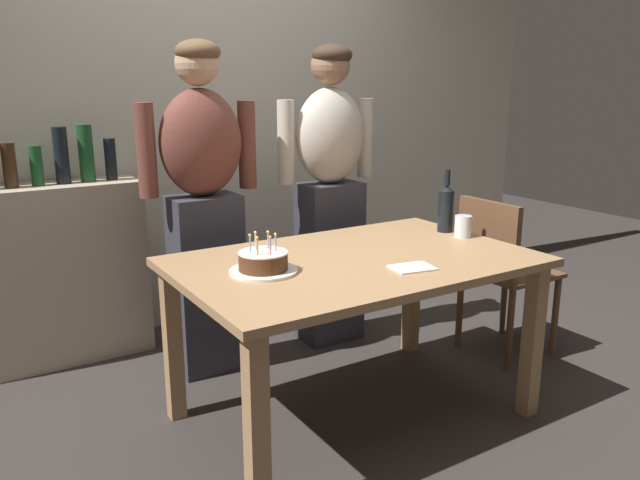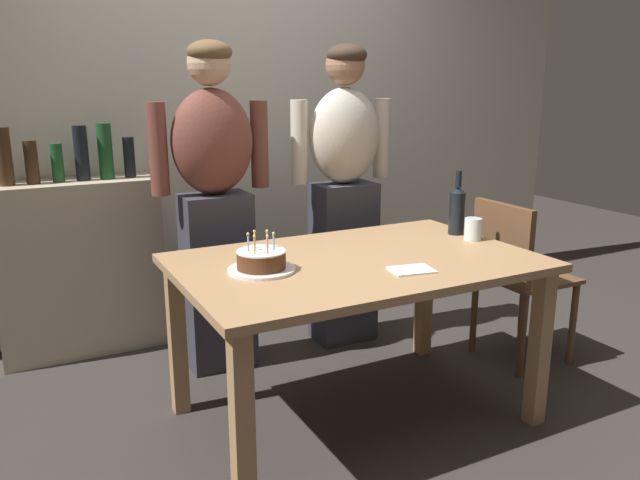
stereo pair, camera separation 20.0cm
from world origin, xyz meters
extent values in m
plane|color=#332D2B|center=(0.00, 0.00, 0.00)|extent=(10.00, 10.00, 0.00)
cube|color=beige|center=(0.00, 1.55, 1.30)|extent=(5.20, 0.10, 2.60)
cube|color=#A37A51|center=(0.00, 0.00, 0.72)|extent=(1.50, 0.96, 0.03)
cube|color=#A37A51|center=(-0.68, -0.41, 0.35)|extent=(0.07, 0.07, 0.70)
cube|color=#A37A51|center=(0.68, -0.41, 0.35)|extent=(0.07, 0.07, 0.70)
cube|color=#A37A51|center=(-0.68, 0.41, 0.35)|extent=(0.07, 0.07, 0.70)
cube|color=#A37A51|center=(0.68, 0.41, 0.35)|extent=(0.07, 0.07, 0.70)
cylinder|color=white|center=(-0.42, 0.02, 0.75)|extent=(0.27, 0.27, 0.01)
cylinder|color=#512D19|center=(-0.42, 0.02, 0.79)|extent=(0.19, 0.19, 0.07)
cylinder|color=silver|center=(-0.42, 0.02, 0.82)|extent=(0.20, 0.20, 0.01)
cylinder|color=pink|center=(-0.42, -0.03, 0.85)|extent=(0.01, 0.01, 0.06)
sphere|color=#F9C64C|center=(-0.42, -0.03, 0.89)|extent=(0.01, 0.01, 0.01)
cylinder|color=#93B7DB|center=(-0.38, 0.01, 0.85)|extent=(0.01, 0.01, 0.06)
sphere|color=#F9C64C|center=(-0.38, 0.01, 0.89)|extent=(0.01, 0.01, 0.01)
cylinder|color=#93B7DB|center=(-0.38, 0.05, 0.85)|extent=(0.01, 0.01, 0.06)
sphere|color=#F9C64C|center=(-0.38, 0.05, 0.89)|extent=(0.01, 0.01, 0.01)
cylinder|color=beige|center=(-0.43, 0.07, 0.85)|extent=(0.01, 0.01, 0.06)
sphere|color=#F9C64C|center=(-0.43, 0.07, 0.89)|extent=(0.01, 0.01, 0.01)
cylinder|color=#93B7DB|center=(-0.47, 0.04, 0.85)|extent=(0.01, 0.01, 0.06)
sphere|color=#F9C64C|center=(-0.47, 0.04, 0.89)|extent=(0.01, 0.01, 0.01)
cylinder|color=#EAB266|center=(-0.46, -0.01, 0.85)|extent=(0.01, 0.01, 0.06)
sphere|color=#F9C64C|center=(-0.46, -0.01, 0.89)|extent=(0.01, 0.01, 0.01)
cylinder|color=silver|center=(0.65, 0.03, 0.79)|extent=(0.08, 0.08, 0.10)
cylinder|color=black|center=(0.66, 0.16, 0.84)|extent=(0.08, 0.08, 0.21)
cone|color=black|center=(0.66, 0.16, 0.96)|extent=(0.08, 0.08, 0.03)
cylinder|color=black|center=(0.66, 0.16, 1.01)|extent=(0.03, 0.03, 0.08)
cube|color=white|center=(0.11, -0.25, 0.74)|extent=(0.19, 0.15, 0.01)
cube|color=#33333D|center=(-0.35, 0.80, 0.46)|extent=(0.34, 0.23, 0.92)
ellipsoid|color=brown|center=(-0.35, 0.80, 1.18)|extent=(0.41, 0.27, 0.52)
sphere|color=tan|center=(-0.35, 0.80, 1.55)|extent=(0.21, 0.21, 0.21)
ellipsoid|color=brown|center=(-0.35, 0.78, 1.60)|extent=(0.21, 0.21, 0.12)
cylinder|color=brown|center=(-0.09, 0.83, 1.15)|extent=(0.09, 0.09, 0.44)
cylinder|color=brown|center=(-0.61, 0.83, 1.15)|extent=(0.09, 0.09, 0.44)
cube|color=#33333D|center=(0.39, 0.80, 0.46)|extent=(0.34, 0.23, 0.92)
ellipsoid|color=beige|center=(0.39, 0.80, 1.18)|extent=(0.41, 0.27, 0.52)
sphere|color=#936B51|center=(0.39, 0.80, 1.55)|extent=(0.21, 0.21, 0.21)
ellipsoid|color=#38281E|center=(0.39, 0.78, 1.60)|extent=(0.21, 0.21, 0.12)
cylinder|color=beige|center=(0.65, 0.83, 1.15)|extent=(0.09, 0.09, 0.44)
cylinder|color=beige|center=(0.13, 0.83, 1.15)|extent=(0.09, 0.09, 0.44)
cube|color=brown|center=(1.12, 0.12, 0.46)|extent=(0.42, 0.42, 0.02)
cube|color=brown|center=(0.93, 0.12, 0.67)|extent=(0.04, 0.40, 0.40)
cylinder|color=brown|center=(1.30, -0.06, 0.23)|extent=(0.04, 0.04, 0.45)
cylinder|color=brown|center=(1.30, 0.30, 0.23)|extent=(0.04, 0.04, 0.45)
cylinder|color=brown|center=(0.94, -0.06, 0.23)|extent=(0.04, 0.04, 0.45)
cylinder|color=brown|center=(0.94, 0.30, 0.23)|extent=(0.04, 0.04, 0.45)
cube|color=tan|center=(-0.96, 1.33, 0.48)|extent=(0.86, 0.30, 0.96)
cylinder|color=#382314|center=(-1.27, 1.33, 1.10)|extent=(0.07, 0.07, 0.29)
cylinder|color=#382314|center=(-1.15, 1.33, 1.07)|extent=(0.07, 0.07, 0.22)
cylinder|color=#194723|center=(-1.03, 1.33, 1.06)|extent=(0.06, 0.06, 0.20)
cylinder|color=black|center=(-0.90, 1.33, 1.10)|extent=(0.07, 0.07, 0.29)
cylinder|color=#194723|center=(-0.78, 1.33, 1.10)|extent=(0.08, 0.08, 0.30)
cylinder|color=black|center=(-0.66, 1.33, 1.07)|extent=(0.06, 0.06, 0.22)
camera|label=1|loc=(-1.48, -2.07, 1.47)|focal=34.94mm
camera|label=2|loc=(-1.31, -2.17, 1.47)|focal=34.94mm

